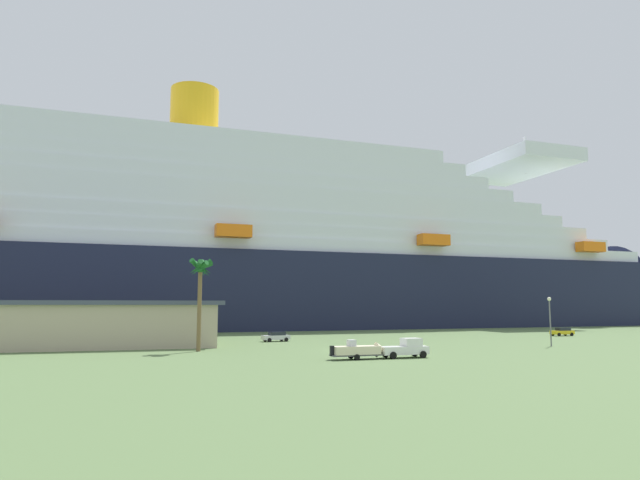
% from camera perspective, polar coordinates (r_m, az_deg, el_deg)
% --- Properties ---
extents(ground_plane, '(600.00, 600.00, 0.00)m').
position_cam_1_polar(ground_plane, '(102.68, -4.10, -10.05)').
color(ground_plane, '#567042').
extents(cruise_ship, '(261.52, 38.27, 65.94)m').
position_cam_1_polar(cruise_ship, '(147.58, -1.43, -1.58)').
color(cruise_ship, '#191E38').
rests_on(cruise_ship, ground_plane).
extents(terminal_building, '(50.56, 28.48, 6.60)m').
position_cam_1_polar(terminal_building, '(92.95, -26.16, -7.68)').
color(terminal_building, '#B7A88C').
rests_on(terminal_building, ground_plane).
extents(pickup_truck, '(5.63, 2.36, 2.20)m').
position_cam_1_polar(pickup_truck, '(65.17, 8.80, -10.99)').
color(pickup_truck, white).
rests_on(pickup_truck, ground_plane).
extents(small_boat_on_trailer, '(7.42, 2.07, 2.15)m').
position_cam_1_polar(small_boat_on_trailer, '(62.90, 4.28, -11.28)').
color(small_boat_on_trailer, '#595960').
rests_on(small_boat_on_trailer, ground_plane).
extents(palm_tree, '(3.37, 3.41, 12.17)m').
position_cam_1_polar(palm_tree, '(74.72, -12.25, -3.63)').
color(palm_tree, brown).
rests_on(palm_tree, ground_plane).
extents(street_lamp, '(0.56, 0.56, 7.16)m').
position_cam_1_polar(street_lamp, '(88.45, 22.62, -7.02)').
color(street_lamp, slate).
rests_on(street_lamp, ground_plane).
extents(parked_car_yellow_taxi, '(4.51, 2.30, 1.58)m').
position_cam_1_polar(parked_car_yellow_taxi, '(119.21, 23.71, -8.64)').
color(parked_car_yellow_taxi, yellow).
rests_on(parked_car_yellow_taxi, ground_plane).
extents(parked_car_silver_sedan, '(4.70, 2.61, 1.58)m').
position_cam_1_polar(parked_car_silver_sedan, '(92.96, -4.56, -9.88)').
color(parked_car_silver_sedan, silver).
rests_on(parked_car_silver_sedan, ground_plane).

